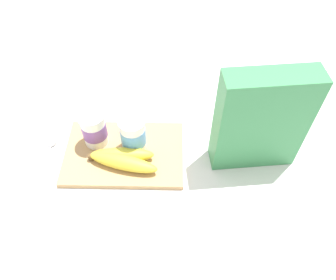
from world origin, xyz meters
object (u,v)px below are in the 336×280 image
object	(u,v)px
cutting_board	(124,153)
banana_bunch	(122,159)
spoon	(48,150)
cereal_box	(261,121)
yogurt_cup_front	(94,129)
yogurt_cup_back	(133,135)

from	to	relation	value
cutting_board	banana_bunch	xyz separation A→B (m)	(0.00, -0.04, 0.02)
spoon	cereal_box	bearing A→B (deg)	-0.71
cereal_box	banana_bunch	distance (m)	0.34
banana_bunch	cutting_board	bearing A→B (deg)	93.15
cereal_box	spoon	xyz separation A→B (m)	(-0.52, 0.01, -0.13)
yogurt_cup_front	banana_bunch	distance (m)	0.11
banana_bunch	cereal_box	bearing A→B (deg)	6.71
spoon	banana_bunch	bearing A→B (deg)	-12.30
cereal_box	spoon	distance (m)	0.54
cutting_board	yogurt_cup_front	distance (m)	0.10
banana_bunch	spoon	xyz separation A→B (m)	(-0.20, 0.04, -0.03)
cutting_board	banana_bunch	world-z (taller)	banana_bunch
spoon	yogurt_cup_back	bearing A→B (deg)	1.92
cutting_board	spoon	bearing A→B (deg)	177.43
cutting_board	cereal_box	bearing A→B (deg)	0.45
cutting_board	yogurt_cup_back	distance (m)	0.06
banana_bunch	yogurt_cup_front	bearing A→B (deg)	137.45
yogurt_cup_back	spoon	distance (m)	0.23
yogurt_cup_front	banana_bunch	xyz separation A→B (m)	(0.08, -0.07, -0.03)
cereal_box	spoon	world-z (taller)	cereal_box
banana_bunch	spoon	distance (m)	0.21
cereal_box	banana_bunch	xyz separation A→B (m)	(-0.32, -0.04, -0.10)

